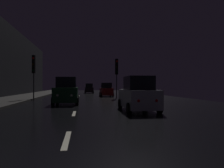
# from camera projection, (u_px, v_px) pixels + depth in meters

# --- Properties ---
(ground) EXTENTS (26.19, 84.00, 0.02)m
(ground) POSITION_uv_depth(u_px,v_px,m) (79.00, 98.00, 27.63)
(ground) COLOR black
(sidewalk_left) EXTENTS (4.40, 84.00, 0.15)m
(sidewalk_left) POSITION_uv_depth(u_px,v_px,m) (20.00, 98.00, 26.71)
(sidewalk_left) COLOR #33302D
(sidewalk_left) RESTS_ON ground
(lane_centerline) EXTENTS (0.16, 28.60, 0.01)m
(lane_centerline) POSITION_uv_depth(u_px,v_px,m) (77.00, 103.00, 19.00)
(lane_centerline) COLOR beige
(lane_centerline) RESTS_ON ground
(traffic_light_far_right) EXTENTS (0.34, 0.47, 4.76)m
(traffic_light_far_right) POSITION_uv_depth(u_px,v_px,m) (117.00, 70.00, 27.05)
(traffic_light_far_right) COLOR #38383A
(traffic_light_far_right) RESTS_ON ground
(traffic_light_far_left) EXTENTS (0.33, 0.47, 4.70)m
(traffic_light_far_left) POSITION_uv_depth(u_px,v_px,m) (34.00, 68.00, 23.33)
(traffic_light_far_left) COLOR #38383A
(traffic_light_far_left) RESTS_ON ground
(car_approaching_headlights) EXTENTS (2.04, 4.43, 2.23)m
(car_approaching_headlights) POSITION_uv_depth(u_px,v_px,m) (66.00, 92.00, 18.67)
(car_approaching_headlights) COLOR #0F3819
(car_approaching_headlights) RESTS_ON ground
(car_distant_taillights) EXTENTS (1.75, 3.79, 1.91)m
(car_distant_taillights) POSITION_uv_depth(u_px,v_px,m) (89.00, 89.00, 43.95)
(car_distant_taillights) COLOR black
(car_distant_taillights) RESTS_ON ground
(car_parked_right_far) EXTENTS (1.74, 3.77, 1.90)m
(car_parked_right_far) POSITION_uv_depth(u_px,v_px,m) (106.00, 90.00, 31.16)
(car_parked_right_far) COLOR maroon
(car_parked_right_far) RESTS_ON ground
(car_parked_right_near) EXTENTS (1.92, 4.15, 2.09)m
(car_parked_right_near) POSITION_uv_depth(u_px,v_px,m) (138.00, 95.00, 13.49)
(car_parked_right_near) COLOR #A5A8AD
(car_parked_right_near) RESTS_ON ground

